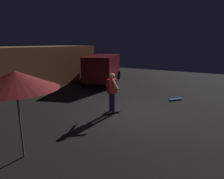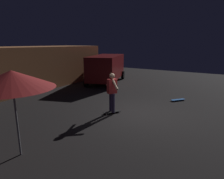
% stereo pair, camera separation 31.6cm
% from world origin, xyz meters
% --- Properties ---
extents(ground_plane, '(28.00, 28.00, 0.00)m').
position_xyz_m(ground_plane, '(0.00, 0.00, 0.00)').
color(ground_plane, black).
extents(low_building, '(12.02, 3.63, 2.70)m').
position_xyz_m(low_building, '(0.74, 8.49, 1.35)').
color(low_building, '#C67A47').
rests_on(low_building, ground_plane).
extents(parked_van, '(4.97, 3.41, 2.03)m').
position_xyz_m(parked_van, '(5.15, 4.82, 1.16)').
color(parked_van, maroon).
rests_on(parked_van, ground_plane).
extents(patio_umbrella, '(2.10, 2.10, 2.30)m').
position_xyz_m(patio_umbrella, '(-4.48, 1.43, 2.07)').
color(patio_umbrella, slate).
rests_on(patio_umbrella, ground_plane).
extents(skateboard_ridden, '(0.77, 0.58, 0.07)m').
position_xyz_m(skateboard_ridden, '(-0.46, 0.96, 0.06)').
color(skateboard_ridden, black).
rests_on(skateboard_ridden, ground_plane).
extents(skateboard_spare, '(0.73, 0.65, 0.07)m').
position_xyz_m(skateboard_spare, '(2.91, -1.04, 0.06)').
color(skateboard_spare, '#1959B2').
rests_on(skateboard_spare, ground_plane).
extents(skater, '(0.59, 0.88, 1.67)m').
position_xyz_m(skater, '(-0.46, 0.96, 1.04)').
color(skater, '#382D4C').
rests_on(skater, skateboard_ridden).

